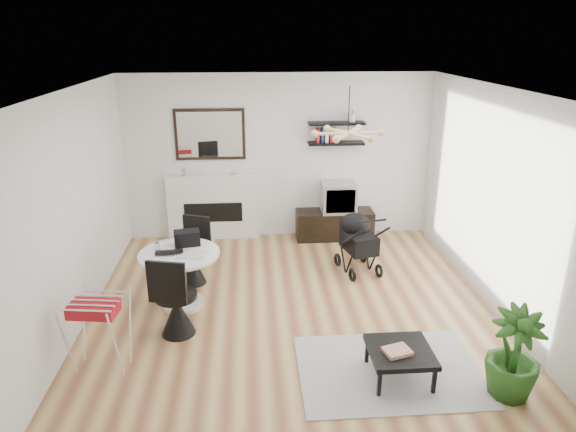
{
  "coord_description": "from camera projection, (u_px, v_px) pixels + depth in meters",
  "views": [
    {
      "loc": [
        -0.47,
        -5.71,
        3.3
      ],
      "look_at": [
        -0.01,
        0.4,
        1.09
      ],
      "focal_mm": 32.0,
      "sensor_mm": 36.0,
      "label": 1
    }
  ],
  "objects": [
    {
      "name": "floor",
      "position": [
        291.0,
        307.0,
        6.5
      ],
      "size": [
        5.0,
        5.0,
        0.0
      ],
      "primitive_type": "plane",
      "color": "#915A37",
      "rests_on": "ground"
    },
    {
      "name": "ceiling",
      "position": [
        292.0,
        89.0,
        5.59
      ],
      "size": [
        5.0,
        5.0,
        0.0
      ],
      "primitive_type": "plane",
      "color": "white",
      "rests_on": "wall_back"
    },
    {
      "name": "wall_back",
      "position": [
        279.0,
        158.0,
        8.39
      ],
      "size": [
        5.0,
        0.0,
        5.0
      ],
      "primitive_type": "plane",
      "rotation": [
        1.57,
        0.0,
        0.0
      ],
      "color": "white",
      "rests_on": "floor"
    },
    {
      "name": "wall_left",
      "position": [
        74.0,
        212.0,
        5.87
      ],
      "size": [
        0.0,
        5.0,
        5.0
      ],
      "primitive_type": "plane",
      "rotation": [
        1.57,
        0.0,
        1.57
      ],
      "color": "white",
      "rests_on": "floor"
    },
    {
      "name": "wall_right",
      "position": [
        496.0,
        201.0,
        6.22
      ],
      "size": [
        0.0,
        5.0,
        5.0
      ],
      "primitive_type": "plane",
      "rotation": [
        1.57,
        0.0,
        -1.57
      ],
      "color": "white",
      "rests_on": "floor"
    },
    {
      "name": "sheer_curtain",
      "position": [
        481.0,
        197.0,
        6.4
      ],
      "size": [
        0.04,
        3.6,
        2.6
      ],
      "primitive_type": "cube",
      "color": "white",
      "rests_on": "wall_right"
    },
    {
      "name": "fireplace",
      "position": [
        213.0,
        199.0,
        8.47
      ],
      "size": [
        1.5,
        0.17,
        2.16
      ],
      "color": "white",
      "rests_on": "floor"
    },
    {
      "name": "shelf_lower",
      "position": [
        336.0,
        143.0,
        8.25
      ],
      "size": [
        0.9,
        0.25,
        0.04
      ],
      "primitive_type": "cube",
      "color": "black",
      "rests_on": "wall_back"
    },
    {
      "name": "shelf_upper",
      "position": [
        337.0,
        123.0,
        8.14
      ],
      "size": [
        0.9,
        0.25,
        0.04
      ],
      "primitive_type": "cube",
      "color": "black",
      "rests_on": "wall_back"
    },
    {
      "name": "pendant_lamp",
      "position": [
        348.0,
        133.0,
        6.11
      ],
      "size": [
        0.9,
        0.9,
        0.1
      ],
      "primitive_type": null,
      "color": "tan",
      "rests_on": "ceiling"
    },
    {
      "name": "tv_console",
      "position": [
        334.0,
        224.0,
        8.61
      ],
      "size": [
        1.28,
        0.45,
        0.48
      ],
      "primitive_type": "cube",
      "color": "black",
      "rests_on": "floor"
    },
    {
      "name": "crt_tv",
      "position": [
        338.0,
        197.0,
        8.45
      ],
      "size": [
        0.56,
        0.49,
        0.49
      ],
      "color": "#B7B7B9",
      "rests_on": "tv_console"
    },
    {
      "name": "dining_table",
      "position": [
        180.0,
        271.0,
        6.4
      ],
      "size": [
        1.0,
        1.0,
        0.73
      ],
      "color": "white",
      "rests_on": "floor"
    },
    {
      "name": "laptop",
      "position": [
        169.0,
        254.0,
        6.23
      ],
      "size": [
        0.36,
        0.26,
        0.03
      ],
      "primitive_type": "imported",
      "rotation": [
        0.0,
        0.0,
        0.14
      ],
      "color": "black",
      "rests_on": "dining_table"
    },
    {
      "name": "black_bag",
      "position": [
        187.0,
        238.0,
        6.51
      ],
      "size": [
        0.35,
        0.25,
        0.19
      ],
      "primitive_type": "cube",
      "rotation": [
        0.0,
        0.0,
        0.19
      ],
      "color": "black",
      "rests_on": "dining_table"
    },
    {
      "name": "newspaper",
      "position": [
        193.0,
        255.0,
        6.24
      ],
      "size": [
        0.37,
        0.32,
        0.01
      ],
      "primitive_type": "cube",
      "rotation": [
        0.0,
        0.0,
        -0.19
      ],
      "color": "white",
      "rests_on": "dining_table"
    },
    {
      "name": "drinking_glass",
      "position": [
        157.0,
        246.0,
        6.37
      ],
      "size": [
        0.06,
        0.06,
        0.09
      ],
      "primitive_type": "cylinder",
      "color": "white",
      "rests_on": "dining_table"
    },
    {
      "name": "chair_far",
      "position": [
        193.0,
        263.0,
        7.06
      ],
      "size": [
        0.48,
        0.49,
        0.92
      ],
      "rotation": [
        0.0,
        0.0,
        -0.36
      ],
      "color": "black",
      "rests_on": "floor"
    },
    {
      "name": "chair_near",
      "position": [
        176.0,
        310.0,
        5.82
      ],
      "size": [
        0.51,
        0.52,
        1.0
      ],
      "rotation": [
        0.0,
        0.0,
        2.9
      ],
      "color": "black",
      "rests_on": "floor"
    },
    {
      "name": "drying_rack",
      "position": [
        99.0,
        332.0,
        5.2
      ],
      "size": [
        0.6,
        0.57,
        0.8
      ],
      "rotation": [
        0.0,
        0.0,
        -0.15
      ],
      "color": "white",
      "rests_on": "floor"
    },
    {
      "name": "stroller",
      "position": [
        357.0,
        244.0,
        7.41
      ],
      "size": [
        0.62,
        0.82,
        0.93
      ],
      "rotation": [
        0.0,
        0.0,
        0.23
      ],
      "color": "black",
      "rests_on": "floor"
    },
    {
      "name": "rug",
      "position": [
        389.0,
        370.0,
        5.29
      ],
      "size": [
        1.86,
        1.34,
        0.01
      ],
      "primitive_type": "cube",
      "color": "#9A9A9A",
      "rests_on": "floor"
    },
    {
      "name": "coffee_table",
      "position": [
        400.0,
        353.0,
        5.08
      ],
      "size": [
        0.62,
        0.62,
        0.32
      ],
      "rotation": [
        0.0,
        0.0,
        -0.0
      ],
      "color": "black",
      "rests_on": "rug"
    },
    {
      "name": "magazines",
      "position": [
        397.0,
        351.0,
        5.01
      ],
      "size": [
        0.3,
        0.26,
        0.04
      ],
      "primitive_type": "cube",
      "rotation": [
        0.0,
        0.0,
        0.29
      ],
      "color": "#E45339",
      "rests_on": "coffee_table"
    },
    {
      "name": "potted_plant",
      "position": [
        514.0,
        354.0,
        4.79
      ],
      "size": [
        0.55,
        0.55,
        0.91
      ],
      "primitive_type": "imported",
      "rotation": [
        0.0,
        0.0,
        -0.08
      ],
      "color": "#225117",
      "rests_on": "floor"
    }
  ]
}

